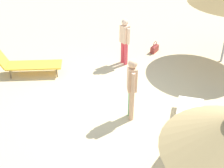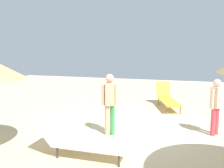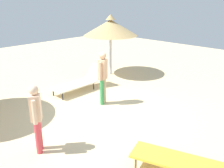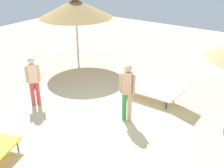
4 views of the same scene
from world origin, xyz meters
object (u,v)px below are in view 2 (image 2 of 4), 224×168
person_standing_far_left (216,104)px  person_standing_center (110,101)px  lounge_chair_near_right (167,98)px  lounge_chair_front (80,141)px

person_standing_far_left → person_standing_center: bearing=-163.4°
lounge_chair_near_right → person_standing_center: person_standing_center is taller
lounge_chair_front → person_standing_far_left: size_ratio=1.34×
lounge_chair_near_right → person_standing_center: (-1.29, -3.69, 0.57)m
lounge_chair_front → lounge_chair_near_right: size_ratio=0.99×
lounge_chair_front → person_standing_far_left: bearing=37.1°
lounge_chair_front → person_standing_center: (0.24, 1.47, 0.62)m
person_standing_center → person_standing_far_left: person_standing_center is taller
lounge_chair_front → lounge_chair_near_right: lounge_chair_near_right is taller
person_standing_far_left → lounge_chair_near_right: bearing=117.9°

